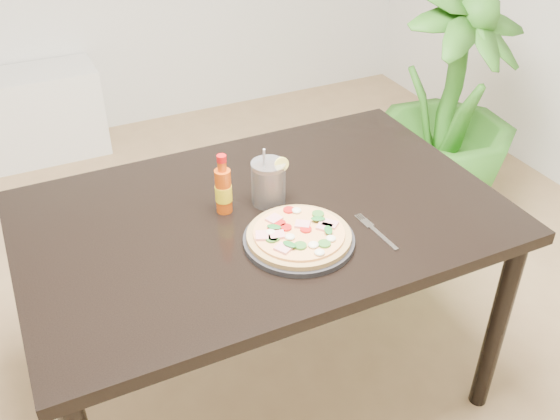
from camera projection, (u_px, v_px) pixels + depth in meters
name	position (u px, v px, depth m)	size (l,w,h in m)	color
floor	(261.00, 378.00, 2.27)	(4.50, 4.50, 0.00)	#9E7A51
dining_table	(263.00, 234.00, 1.88)	(1.40, 0.90, 0.75)	black
plate	(299.00, 240.00, 1.70)	(0.31, 0.31, 0.02)	black
pizza	(299.00, 235.00, 1.69)	(0.29, 0.29, 0.03)	tan
hot_sauce_bottle	(223.00, 190.00, 1.79)	(0.05, 0.05, 0.19)	#C6450B
cola_cup	(268.00, 183.00, 1.84)	(0.11, 0.10, 0.19)	black
fork	(375.00, 231.00, 1.75)	(0.03, 0.19, 0.00)	silver
houseplant	(449.00, 104.00, 2.84)	(0.65, 0.65, 1.17)	#31741F
plant_pot	(435.00, 192.00, 3.11)	(0.28, 0.28, 0.22)	brown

